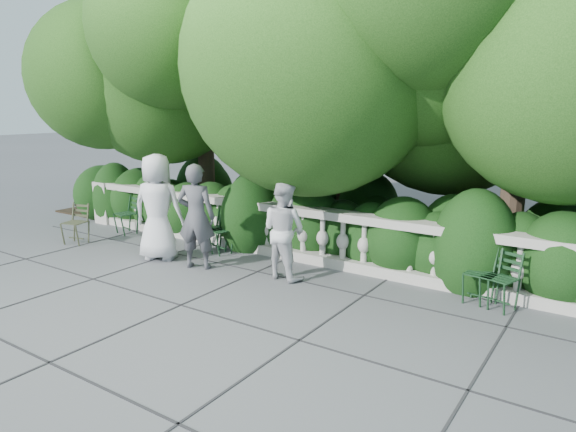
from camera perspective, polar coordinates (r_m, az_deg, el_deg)
The scene contains 13 objects.
ground at distance 7.93m, azimuth -4.07°, elevation -8.36°, with size 90.00×90.00×0.00m, color #484A4F.
balustrade at distance 9.20m, azimuth 2.78°, elevation -2.25°, with size 12.00×0.44×1.00m.
shrub_hedge at distance 10.34m, azimuth 6.19°, elevation -3.47°, with size 15.00×2.60×1.70m, color black, non-canonical shape.
tree_canopy at distance 9.91m, azimuth 11.01°, elevation 18.84°, with size 15.04×6.52×6.78m.
chair_a at distance 10.07m, azimuth -8.87°, elevation -3.98°, with size 0.44×0.48×0.84m, color black, non-canonical shape.
chair_b at distance 11.85m, azimuth -18.06°, elevation -1.97°, with size 0.44×0.48×0.84m, color black, non-canonical shape.
chair_c at distance 9.88m, azimuth -8.25°, elevation -4.27°, with size 0.44×0.48×0.84m, color black, non-canonical shape.
chair_e at distance 7.73m, azimuth 21.68°, elevation -9.81°, with size 0.44×0.48×0.84m, color black, non-canonical shape.
chair_f at distance 7.81m, azimuth 20.04°, elevation -9.43°, with size 0.44×0.48×0.84m, color black, non-canonical shape.
chair_weathered at distance 11.28m, azimuth -22.89°, elevation -3.04°, with size 0.44×0.48×0.84m, color black, non-canonical shape.
person_businessman at distance 9.58m, azimuth -14.26°, elevation 0.94°, with size 0.95×0.62×1.94m, color silver.
person_woman_grey at distance 8.93m, azimuth -10.17°, elevation -0.06°, with size 0.67×0.44×1.83m, color #44444A.
person_casual_man at distance 8.30m, azimuth -0.46°, elevation -1.57°, with size 0.78×0.61×1.61m, color silver.
Camera 1 is at (4.58, -5.84, 2.79)m, focal length 32.00 mm.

